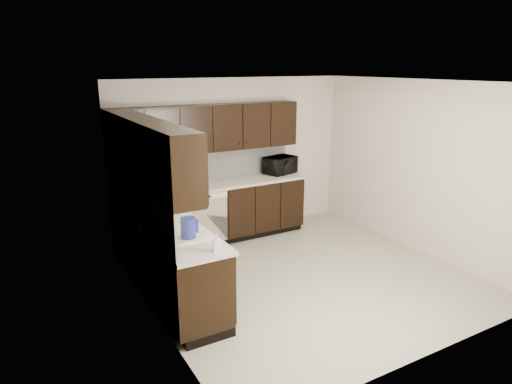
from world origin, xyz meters
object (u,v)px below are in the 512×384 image
microwave (280,165)px  toaster_oven (130,188)px  storage_bin (163,214)px  sink (179,237)px  blue_pitcher (188,229)px

microwave → toaster_oven: (-2.50, -0.03, -0.04)m
storage_bin → microwave: bearing=29.4°
sink → storage_bin: bearing=97.6°
blue_pitcher → storage_bin: bearing=82.2°
sink → toaster_oven: size_ratio=2.63×
sink → microwave: bearing=36.0°
microwave → storage_bin: 2.85m
microwave → blue_pitcher: microwave is taller
sink → blue_pitcher: bearing=-88.4°
toaster_oven → sink: bearing=-99.3°
storage_bin → blue_pitcher: 0.63m
toaster_oven → storage_bin: (0.02, -1.37, 0.00)m
storage_bin → blue_pitcher: blue_pitcher is taller
toaster_oven → blue_pitcher: size_ratio=1.31×
sink → microwave: microwave is taller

